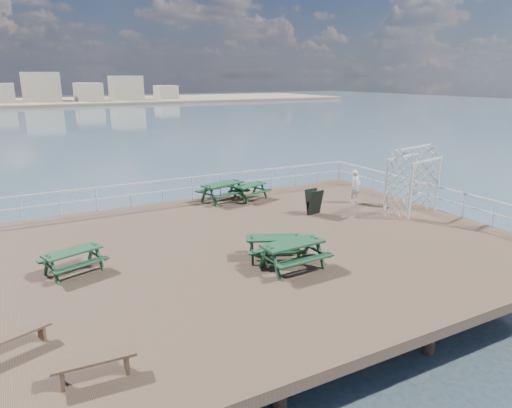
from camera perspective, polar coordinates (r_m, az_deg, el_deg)
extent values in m
cube|color=brown|center=(16.32, 0.61, -5.40)|extent=(18.00, 14.00, 0.30)
plane|color=#3B5263|center=(54.39, -20.28, 6.58)|extent=(300.00, 300.00, 0.00)
cube|color=tan|center=(150.19, -20.06, 12.00)|extent=(160.00, 40.00, 0.80)
cube|color=beige|center=(145.40, -29.14, 12.05)|extent=(6.00, 8.00, 5.00)
cube|color=beige|center=(145.66, -25.22, 13.13)|extent=(10.00, 8.00, 8.00)
cube|color=beige|center=(146.96, -20.38, 13.05)|extent=(7.00, 8.00, 5.00)
cube|color=beige|center=(148.93, -16.13, 13.81)|extent=(9.00, 8.00, 7.00)
cube|color=beige|center=(152.32, -11.18, 13.58)|extent=(6.00, 8.00, 4.00)
cylinder|color=brown|center=(20.12, -26.88, -6.67)|extent=(0.36, 0.36, 2.10)
cylinder|color=brown|center=(25.01, 9.64, -0.95)|extent=(0.36, 0.36, 2.10)
cube|color=silver|center=(21.98, -8.02, 3.27)|extent=(17.70, 0.07, 0.07)
cube|color=silver|center=(22.10, -7.97, 2.01)|extent=(17.70, 0.05, 0.05)
cube|color=silver|center=(21.50, 21.79, 2.01)|extent=(0.07, 13.70, 0.07)
cube|color=silver|center=(21.61, 21.65, 0.72)|extent=(0.05, 13.70, 0.05)
cube|color=#163D20|center=(14.73, -21.98, -5.52)|extent=(1.77, 1.13, 0.06)
cube|color=#163D20|center=(15.30, -22.76, -5.90)|extent=(1.64, 0.74, 0.05)
cube|color=#163D20|center=(14.35, -20.93, -7.12)|extent=(1.64, 0.74, 0.05)
cube|color=#163D20|center=(14.59, -24.33, -7.20)|extent=(0.49, 1.29, 0.06)
cube|color=#163D20|center=(15.10, -19.50, -5.92)|extent=(0.49, 1.29, 0.06)
cube|color=#163D20|center=(14.85, -24.72, -7.04)|extent=(0.22, 0.47, 0.81)
cube|color=#163D20|center=(14.37, -23.87, -7.70)|extent=(0.22, 0.47, 0.81)
cube|color=#163D20|center=(15.35, -19.97, -5.80)|extent=(0.22, 0.47, 0.81)
cube|color=#163D20|center=(14.88, -18.99, -6.38)|extent=(0.22, 0.47, 0.81)
cube|color=#163D20|center=(14.89, -21.80, -7.14)|extent=(1.42, 0.53, 0.06)
cube|color=#163D20|center=(21.82, -0.77, 2.36)|extent=(1.80, 1.20, 0.06)
cube|color=#163D20|center=(22.25, -1.83, 1.90)|extent=(1.65, 0.80, 0.05)
cube|color=#163D20|center=(21.52, 0.34, 1.43)|extent=(1.65, 0.80, 0.05)
cube|color=#163D20|center=(21.39, -2.02, 1.28)|extent=(0.54, 1.29, 0.06)
cube|color=#163D20|center=(22.39, 0.44, 1.95)|extent=(0.54, 1.29, 0.06)
cube|color=#163D20|center=(21.59, -2.56, 1.28)|extent=(0.24, 0.48, 0.82)
cube|color=#163D20|center=(21.21, -1.47, 1.04)|extent=(0.24, 0.48, 0.82)
cube|color=#163D20|center=(22.58, -0.10, 1.95)|extent=(0.24, 0.48, 0.82)
cube|color=#163D20|center=(22.23, 0.98, 1.72)|extent=(0.24, 0.48, 0.82)
cube|color=#163D20|center=(21.93, -0.76, 1.20)|extent=(1.42, 0.59, 0.06)
cube|color=#163D20|center=(21.48, -4.18, 2.50)|extent=(2.16, 1.31, 0.07)
cube|color=#163D20|center=(22.07, -5.29, 1.96)|extent=(2.02, 0.82, 0.06)
cube|color=#163D20|center=(21.06, -2.98, 1.34)|extent=(2.02, 0.82, 0.06)
cube|color=#163D20|center=(21.05, -5.92, 1.21)|extent=(0.53, 1.59, 0.07)
cube|color=#163D20|center=(22.10, -2.48, 1.97)|extent=(0.53, 1.59, 0.07)
cube|color=#163D20|center=(21.33, -6.48, 1.22)|extent=(0.24, 0.58, 0.99)
cube|color=#163D20|center=(20.81, -5.34, 0.89)|extent=(0.24, 0.58, 0.99)
cube|color=#163D20|center=(22.36, -3.05, 1.98)|extent=(0.24, 0.58, 0.99)
cube|color=#163D20|center=(21.87, -1.89, 1.68)|extent=(0.24, 0.58, 0.99)
cube|color=#163D20|center=(21.61, -4.15, 1.08)|extent=(1.76, 0.57, 0.07)
cube|color=#163D20|center=(14.70, 2.30, -4.24)|extent=(1.87, 1.33, 0.06)
cube|color=#163D20|center=(15.33, 2.04, -4.49)|extent=(1.69, 0.93, 0.05)
cube|color=#163D20|center=(14.26, 2.56, -6.09)|extent=(1.69, 0.93, 0.05)
cube|color=#163D20|center=(14.74, -0.54, -5.41)|extent=(0.64, 1.32, 0.06)
cube|color=#163D20|center=(14.90, 5.07, -5.24)|extent=(0.64, 1.32, 0.06)
cube|color=#163D20|center=(15.03, -0.61, -5.19)|extent=(0.27, 0.49, 0.85)
cube|color=#163D20|center=(14.49, -0.46, -6.00)|extent=(0.27, 0.49, 0.85)
cube|color=#163D20|center=(15.18, 4.89, -5.02)|extent=(0.27, 0.49, 0.85)
cube|color=#163D20|center=(14.65, 5.25, -5.82)|extent=(0.27, 0.49, 0.85)
cube|color=#163D20|center=(14.86, 2.28, -5.96)|extent=(1.45, 0.70, 0.06)
cube|color=#163D20|center=(13.98, 4.62, -4.94)|extent=(2.00, 0.86, 0.07)
cube|color=#163D20|center=(14.59, 3.10, -5.34)|extent=(1.98, 0.37, 0.05)
cube|color=#163D20|center=(13.61, 6.20, -7.02)|extent=(1.98, 0.37, 0.05)
cube|color=#163D20|center=(13.67, 1.77, -6.91)|extent=(0.16, 1.59, 0.07)
cube|color=#163D20|center=(14.56, 7.23, -5.58)|extent=(0.16, 1.59, 0.07)
cube|color=#163D20|center=(13.95, 1.04, -6.68)|extent=(0.11, 0.57, 0.96)
cube|color=#163D20|center=(13.44, 2.53, -7.58)|extent=(0.11, 0.57, 0.96)
cube|color=#163D20|center=(14.82, 6.44, -5.39)|extent=(0.11, 0.57, 0.96)
cube|color=#163D20|center=(14.35, 8.04, -6.18)|extent=(0.11, 0.57, 0.96)
cube|color=#163D20|center=(14.18, 4.57, -6.97)|extent=(1.75, 0.17, 0.07)
cube|color=brown|center=(9.86, -19.60, -17.85)|extent=(1.61, 0.47, 0.06)
cube|color=brown|center=(9.98, -23.07, -19.38)|extent=(0.10, 0.34, 0.40)
cube|color=brown|center=(10.02, -15.91, -18.46)|extent=(0.10, 0.34, 0.40)
cube|color=brown|center=(11.43, -27.79, -14.19)|extent=(1.44, 0.82, 0.05)
cube|color=brown|center=(11.68, -25.20, -14.31)|extent=(0.17, 0.31, 0.35)
cube|color=silver|center=(19.56, 18.76, 1.35)|extent=(0.10, 0.10, 2.31)
cube|color=silver|center=(20.16, 15.98, 2.00)|extent=(0.10, 0.10, 2.31)
cube|color=silver|center=(21.37, 21.76, 2.23)|extent=(0.10, 0.10, 2.31)
cube|color=silver|center=(21.92, 19.12, 2.80)|extent=(0.10, 0.10, 2.31)
cube|color=silver|center=(20.23, 20.64, 5.10)|extent=(2.28, 0.55, 0.08)
cube|color=silver|center=(20.81, 17.89, 5.62)|extent=(2.28, 0.55, 0.08)
cube|color=silver|center=(20.43, 19.37, 6.72)|extent=(2.28, 0.54, 0.07)
cube|color=black|center=(19.51, 7.46, 0.15)|extent=(0.69, 0.34, 1.10)
cube|color=black|center=(19.68, 7.03, 0.29)|extent=(0.69, 0.34, 1.10)
imported|color=white|center=(21.68, 12.32, 2.14)|extent=(0.61, 0.44, 1.55)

